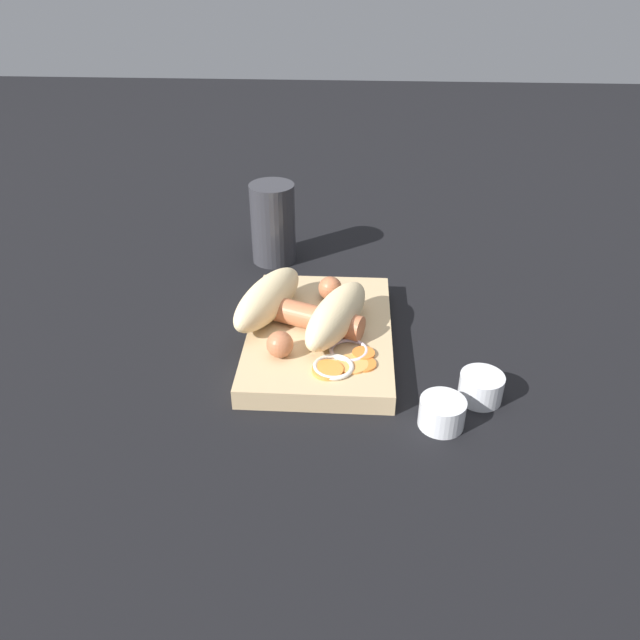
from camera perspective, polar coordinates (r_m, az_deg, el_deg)
ground_plane at (r=0.75m, az=0.00°, el=-2.16°), size 3.00×3.00×0.00m
food_tray at (r=0.74m, az=0.00°, el=-1.42°), size 0.25×0.17×0.02m
bread_roll at (r=0.73m, az=-1.71°, el=1.23°), size 0.18×0.18×0.05m
sausage at (r=0.73m, az=-1.21°, el=0.53°), size 0.16×0.14×0.03m
pickled_veggies at (r=0.68m, az=2.11°, el=-3.79°), size 0.08×0.08×0.01m
condiment_cup_near at (r=0.64m, az=11.07°, el=-8.44°), size 0.05×0.05×0.03m
condiment_cup_far at (r=0.68m, az=14.48°, el=-6.09°), size 0.05×0.05×0.03m
drink_glass at (r=0.92m, az=-4.32°, el=8.80°), size 0.06×0.06×0.12m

